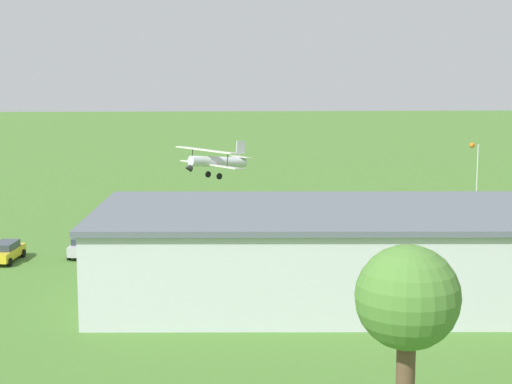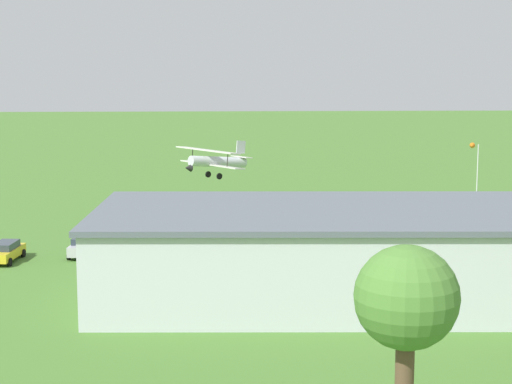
{
  "view_description": "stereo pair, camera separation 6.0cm",
  "coord_description": "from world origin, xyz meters",
  "px_view_note": "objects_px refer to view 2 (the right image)",
  "views": [
    {
      "loc": [
        10.6,
        89.55,
        14.93
      ],
      "look_at": [
        6.38,
        14.21,
        3.74
      ],
      "focal_mm": 59.09,
      "sensor_mm": 36.0,
      "label": 1
    },
    {
      "loc": [
        10.54,
        89.56,
        14.93
      ],
      "look_at": [
        6.38,
        14.21,
        3.74
      ],
      "focal_mm": 59.09,
      "sensor_mm": 36.0,
      "label": 2
    }
  ],
  "objects_px": {
    "car_silver": "(84,246)",
    "person_crossing_taxiway": "(169,239)",
    "car_yellow": "(6,251)",
    "tree_at_field_edge": "(406,303)",
    "biplane": "(215,161)",
    "person_beside_truck": "(220,235)",
    "hangar": "(352,253)",
    "person_at_fence_line": "(466,229)",
    "windsock": "(473,151)",
    "person_by_parked_cars": "(240,234)"
  },
  "relations": [
    {
      "from": "hangar",
      "to": "person_beside_truck",
      "type": "bearing_deg",
      "value": -64.06
    },
    {
      "from": "biplane",
      "to": "windsock",
      "type": "bearing_deg",
      "value": -169.76
    },
    {
      "from": "car_silver",
      "to": "person_by_parked_cars",
      "type": "xyz_separation_m",
      "value": [
        -12.57,
        -4.13,
        0.05
      ]
    },
    {
      "from": "person_crossing_taxiway",
      "to": "windsock",
      "type": "height_order",
      "value": "windsock"
    },
    {
      "from": "tree_at_field_edge",
      "to": "windsock",
      "type": "xyz_separation_m",
      "value": [
        -21.66,
        -61.06,
        -0.74
      ]
    },
    {
      "from": "person_by_parked_cars",
      "to": "tree_at_field_edge",
      "type": "xyz_separation_m",
      "value": [
        -4.39,
        41.96,
        5.81
      ]
    },
    {
      "from": "person_crossing_taxiway",
      "to": "person_beside_truck",
      "type": "bearing_deg",
      "value": -159.24
    },
    {
      "from": "biplane",
      "to": "person_beside_truck",
      "type": "height_order",
      "value": "biplane"
    },
    {
      "from": "hangar",
      "to": "car_yellow",
      "type": "xyz_separation_m",
      "value": [
        25.04,
        -11.69,
        -2.15
      ]
    },
    {
      "from": "hangar",
      "to": "tree_at_field_edge",
      "type": "xyz_separation_m",
      "value": [
        2.27,
        24.67,
        3.74
      ]
    },
    {
      "from": "car_silver",
      "to": "tree_at_field_edge",
      "type": "bearing_deg",
      "value": 114.15
    },
    {
      "from": "biplane",
      "to": "person_by_parked_cars",
      "type": "relative_size",
      "value": 4.87
    },
    {
      "from": "car_yellow",
      "to": "windsock",
      "type": "bearing_deg",
      "value": -150.93
    },
    {
      "from": "car_silver",
      "to": "car_yellow",
      "type": "xyz_separation_m",
      "value": [
        5.82,
        1.46,
        -0.03
      ]
    },
    {
      "from": "person_beside_truck",
      "to": "tree_at_field_edge",
      "type": "height_order",
      "value": "tree_at_field_edge"
    },
    {
      "from": "person_at_fence_line",
      "to": "car_yellow",
      "type": "bearing_deg",
      "value": 10.47
    },
    {
      "from": "biplane",
      "to": "person_by_parked_cars",
      "type": "bearing_deg",
      "value": 97.88
    },
    {
      "from": "car_yellow",
      "to": "person_beside_truck",
      "type": "distance_m",
      "value": 17.57
    },
    {
      "from": "hangar",
      "to": "person_at_fence_line",
      "type": "distance_m",
      "value": 23.21
    },
    {
      "from": "hangar",
      "to": "car_yellow",
      "type": "distance_m",
      "value": 27.72
    },
    {
      "from": "hangar",
      "to": "biplane",
      "type": "relative_size",
      "value": 3.96
    },
    {
      "from": "car_silver",
      "to": "person_by_parked_cars",
      "type": "distance_m",
      "value": 13.23
    },
    {
      "from": "person_crossing_taxiway",
      "to": "biplane",
      "type": "bearing_deg",
      "value": -104.09
    },
    {
      "from": "person_beside_truck",
      "to": "car_silver",
      "type": "bearing_deg",
      "value": 20.1
    },
    {
      "from": "hangar",
      "to": "person_beside_truck",
      "type": "relative_size",
      "value": 21.15
    },
    {
      "from": "person_at_fence_line",
      "to": "person_beside_truck",
      "type": "height_order",
      "value": "person_beside_truck"
    },
    {
      "from": "biplane",
      "to": "person_crossing_taxiway",
      "type": "xyz_separation_m",
      "value": [
        3.97,
        15.8,
        -4.8
      ]
    },
    {
      "from": "hangar",
      "to": "person_crossing_taxiway",
      "type": "bearing_deg",
      "value": -51.03
    },
    {
      "from": "person_at_fence_line",
      "to": "person_crossing_taxiway",
      "type": "bearing_deg",
      "value": 7.17
    },
    {
      "from": "car_yellow",
      "to": "tree_at_field_edge",
      "type": "height_order",
      "value": "tree_at_field_edge"
    },
    {
      "from": "person_beside_truck",
      "to": "tree_at_field_edge",
      "type": "xyz_separation_m",
      "value": [
        -6.07,
        41.81,
        5.9
      ]
    },
    {
      "from": "tree_at_field_edge",
      "to": "windsock",
      "type": "distance_m",
      "value": 64.8
    },
    {
      "from": "car_silver",
      "to": "person_by_parked_cars",
      "type": "height_order",
      "value": "person_by_parked_cars"
    },
    {
      "from": "person_at_fence_line",
      "to": "tree_at_field_edge",
      "type": "xyz_separation_m",
      "value": [
        15.7,
        43.48,
        5.91
      ]
    },
    {
      "from": "person_at_fence_line",
      "to": "person_crossing_taxiway",
      "type": "relative_size",
      "value": 0.98
    },
    {
      "from": "person_beside_truck",
      "to": "person_crossing_taxiway",
      "type": "distance_m",
      "value": 4.53
    },
    {
      "from": "person_crossing_taxiway",
      "to": "tree_at_field_edge",
      "type": "relative_size",
      "value": 0.18
    },
    {
      "from": "biplane",
      "to": "car_yellow",
      "type": "distance_m",
      "value": 26.06
    },
    {
      "from": "car_silver",
      "to": "person_at_fence_line",
      "type": "xyz_separation_m",
      "value": [
        -32.66,
        -5.65,
        -0.05
      ]
    },
    {
      "from": "hangar",
      "to": "person_at_fence_line",
      "type": "height_order",
      "value": "hangar"
    },
    {
      "from": "car_silver",
      "to": "person_crossing_taxiway",
      "type": "xyz_separation_m",
      "value": [
        -6.66,
        -2.38,
        -0.03
      ]
    },
    {
      "from": "biplane",
      "to": "tree_at_field_edge",
      "type": "bearing_deg",
      "value": 96.45
    },
    {
      "from": "tree_at_field_edge",
      "to": "person_beside_truck",
      "type": "bearing_deg",
      "value": -81.75
    },
    {
      "from": "person_by_parked_cars",
      "to": "person_crossing_taxiway",
      "type": "distance_m",
      "value": 6.16
    },
    {
      "from": "car_yellow",
      "to": "windsock",
      "type": "height_order",
      "value": "windsock"
    },
    {
      "from": "hangar",
      "to": "person_by_parked_cars",
      "type": "relative_size",
      "value": 19.29
    },
    {
      "from": "car_yellow",
      "to": "tree_at_field_edge",
      "type": "relative_size",
      "value": 0.54
    },
    {
      "from": "hangar",
      "to": "biplane",
      "type": "xyz_separation_m",
      "value": [
        8.6,
        -31.34,
        2.65
      ]
    },
    {
      "from": "biplane",
      "to": "person_by_parked_cars",
      "type": "height_order",
      "value": "biplane"
    },
    {
      "from": "car_yellow",
      "to": "person_at_fence_line",
      "type": "distance_m",
      "value": 39.12
    }
  ]
}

